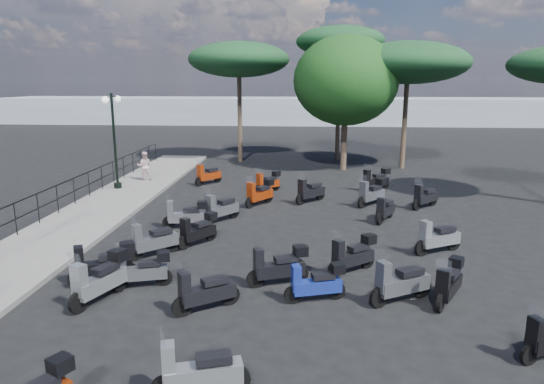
# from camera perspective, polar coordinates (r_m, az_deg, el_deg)

# --- Properties ---
(ground) EXTENTS (120.00, 120.00, 0.00)m
(ground) POSITION_cam_1_polar(r_m,az_deg,el_deg) (14.91, -2.75, -7.20)
(ground) COLOR black
(ground) RESTS_ON ground
(sidewalk) EXTENTS (3.00, 30.00, 0.15)m
(sidewalk) POSITION_cam_1_polar(r_m,az_deg,el_deg) (19.46, -21.03, -2.97)
(sidewalk) COLOR #5F5C5B
(sidewalk) RESTS_ON ground
(railing) EXTENTS (0.04, 26.04, 1.10)m
(railing) POSITION_cam_1_polar(r_m,az_deg,el_deg) (19.68, -24.90, -0.67)
(railing) COLOR black
(railing) RESTS_ON sidewalk
(lamp_post_2) EXTENTS (0.49, 1.29, 4.41)m
(lamp_post_2) POSITION_cam_1_polar(r_m,az_deg,el_deg) (23.67, -18.08, 6.40)
(lamp_post_2) COLOR black
(lamp_post_2) RESTS_ON sidewalk
(pedestrian_far) EXTENTS (0.83, 0.72, 1.47)m
(pedestrian_far) POSITION_cam_1_polar(r_m,az_deg,el_deg) (25.47, -14.77, 2.99)
(pedestrian_far) COLOR beige
(pedestrian_far) RESTS_ON sidewalk
(scooter_0) EXTENTS (1.60, 0.98, 1.38)m
(scooter_0) POSITION_cam_1_polar(r_m,az_deg,el_deg) (13.34, -19.24, -8.07)
(scooter_0) COLOR black
(scooter_0) RESTS_ON ground
(scooter_1) EXTENTS (0.92, 1.72, 1.44)m
(scooter_1) POSITION_cam_1_polar(r_m,az_deg,el_deg) (12.35, -19.63, -9.71)
(scooter_1) COLOR black
(scooter_1) RESTS_ON ground
(scooter_2) EXTENTS (1.62, 0.58, 1.30)m
(scooter_2) POSITION_cam_1_polar(r_m,az_deg,el_deg) (17.43, -10.10, -2.68)
(scooter_2) COLOR black
(scooter_2) RESTS_ON ground
(scooter_3) EXTENTS (1.12, 1.42, 1.35)m
(scooter_3) POSITION_cam_1_polar(r_m,az_deg,el_deg) (24.58, -7.56, 1.97)
(scooter_3) COLOR black
(scooter_3) RESTS_ON ground
(scooter_5) EXTENTS (1.50, 0.64, 1.21)m
(scooter_5) POSITION_cam_1_polar(r_m,az_deg,el_deg) (12.86, -15.01, -8.87)
(scooter_5) COLOR black
(scooter_5) RESTS_ON ground
(scooter_6) EXTENTS (1.07, 1.36, 1.26)m
(scooter_6) POSITION_cam_1_polar(r_m,az_deg,el_deg) (15.65, -8.69, -4.51)
(scooter_6) COLOR black
(scooter_6) RESTS_ON ground
(scooter_7) EXTENTS (1.33, 1.27, 1.38)m
(scooter_7) POSITION_cam_1_polar(r_m,az_deg,el_deg) (14.91, -13.82, -5.63)
(scooter_7) COLOR black
(scooter_7) RESTS_ON ground
(scooter_8) EXTENTS (1.16, 1.45, 1.39)m
(scooter_8) POSITION_cam_1_polar(r_m,az_deg,el_deg) (18.06, -6.03, -2.01)
(scooter_8) COLOR black
(scooter_8) RESTS_ON ground
(scooter_9) EXTENTS (1.12, 1.47, 1.35)m
(scooter_9) POSITION_cam_1_polar(r_m,az_deg,el_deg) (20.32, -1.45, -0.16)
(scooter_9) COLOR black
(scooter_9) RESTS_ON ground
(scooter_10) EXTENTS (1.62, 0.71, 1.32)m
(scooter_10) POSITION_cam_1_polar(r_m,az_deg,el_deg) (8.61, -8.65, -20.26)
(scooter_10) COLOR black
(scooter_10) RESTS_ON ground
(scooter_11) EXTENTS (1.42, 1.03, 1.31)m
(scooter_11) POSITION_cam_1_polar(r_m,az_deg,el_deg) (11.34, -7.93, -11.61)
(scooter_11) COLOR black
(scooter_11) RESTS_ON ground
(scooter_12) EXTENTS (1.58, 0.82, 1.32)m
(scooter_12) POSITION_cam_1_polar(r_m,az_deg,el_deg) (12.55, 0.79, -8.77)
(scooter_12) COLOR black
(scooter_12) RESTS_ON ground
(scooter_13) EXTENTS (1.38, 1.11, 1.29)m
(scooter_13) POSITION_cam_1_polar(r_m,az_deg,el_deg) (13.51, 9.47, -7.37)
(scooter_13) COLOR black
(scooter_13) RESTS_ON ground
(scooter_14) EXTENTS (1.26, 1.36, 1.39)m
(scooter_14) POSITION_cam_1_polar(r_m,az_deg,el_deg) (20.79, 4.49, 0.04)
(scooter_14) COLOR black
(scooter_14) RESTS_ON ground
(scooter_15) EXTENTS (1.16, 1.25, 1.24)m
(scooter_15) POSITION_cam_1_polar(r_m,az_deg,el_deg) (22.62, -0.52, 1.11)
(scooter_15) COLOR black
(scooter_15) RESTS_ON ground
(scooter_17) EXTENTS (1.48, 0.67, 1.21)m
(scooter_17) POSITION_cam_1_polar(r_m,az_deg,el_deg) (11.73, 5.19, -10.66)
(scooter_17) COLOR black
(scooter_17) RESTS_ON ground
(scooter_18) EXTENTS (1.60, 1.01, 1.41)m
(scooter_18) POSITION_cam_1_polar(r_m,az_deg,el_deg) (12.00, 14.84, -10.34)
(scooter_18) COLOR black
(scooter_18) RESTS_ON ground
(scooter_19) EXTENTS (0.89, 1.45, 1.27)m
(scooter_19) POSITION_cam_1_polar(r_m,az_deg,el_deg) (18.49, 13.15, -2.07)
(scooter_19) COLOR black
(scooter_19) RESTS_ON ground
(scooter_20) EXTENTS (1.31, 1.43, 1.41)m
(scooter_20) POSITION_cam_1_polar(r_m,az_deg,el_deg) (20.69, 11.65, -0.13)
(scooter_20) COLOR black
(scooter_20) RESTS_ON ground
(scooter_23) EXTENTS (0.97, 1.44, 1.27)m
(scooter_23) POSITION_cam_1_polar(r_m,az_deg,el_deg) (12.33, 20.06, -10.09)
(scooter_23) COLOR black
(scooter_23) RESTS_ON ground
(scooter_24) EXTENTS (1.57, 0.96, 1.37)m
(scooter_24) POSITION_cam_1_polar(r_m,az_deg,el_deg) (15.58, 18.90, -5.17)
(scooter_24) COLOR black
(scooter_24) RESTS_ON ground
(scooter_25) EXTENTS (1.26, 1.24, 1.33)m
(scooter_25) POSITION_cam_1_polar(r_m,az_deg,el_deg) (20.82, 17.55, -0.59)
(scooter_25) COLOR black
(scooter_25) RESTS_ON ground
(scooter_26) EXTENTS (1.48, 1.04, 1.33)m
(scooter_26) POSITION_cam_1_polar(r_m,az_deg,el_deg) (23.63, 12.11, 1.42)
(scooter_26) COLOR black
(scooter_26) RESTS_ON ground
(broadleaf_tree) EXTENTS (5.95, 5.95, 7.63)m
(broadleaf_tree) POSITION_cam_1_polar(r_m,az_deg,el_deg) (28.26, 8.70, 12.82)
(broadleaf_tree) COLOR #38281E
(broadleaf_tree) RESTS_ON ground
(pine_0) EXTENTS (5.54, 5.54, 8.44)m
(pine_0) POSITION_cam_1_polar(r_m,az_deg,el_deg) (31.82, 8.05, 17.06)
(pine_0) COLOR #38281E
(pine_0) RESTS_ON ground
(pine_1) EXTENTS (6.89, 6.89, 7.30)m
(pine_1) POSITION_cam_1_polar(r_m,az_deg,el_deg) (29.50, 15.73, 14.41)
(pine_1) COLOR #38281E
(pine_1) RESTS_ON ground
(pine_2) EXTENTS (6.25, 6.25, 7.46)m
(pine_2) POSITION_cam_1_polar(r_m,az_deg,el_deg) (31.00, -3.91, 15.26)
(pine_2) COLOR #38281E
(pine_2) RESTS_ON ground
(distant_hills) EXTENTS (70.00, 8.00, 3.00)m
(distant_hills) POSITION_cam_1_polar(r_m,az_deg,el_deg) (59.02, 2.52, 9.54)
(distant_hills) COLOR gray
(distant_hills) RESTS_ON ground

